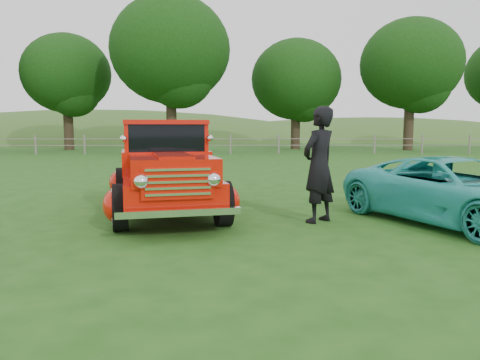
{
  "coord_description": "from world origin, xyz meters",
  "views": [
    {
      "loc": [
        0.06,
        -7.05,
        1.64
      ],
      "look_at": [
        0.21,
        1.2,
        0.71
      ],
      "focal_mm": 35.0,
      "sensor_mm": 36.0,
      "label": 1
    }
  ],
  "objects_px": {
    "tree_near_west": "(170,50)",
    "tree_near_east": "(296,80)",
    "tree_mid_west": "(66,74)",
    "teal_sedan": "(456,191)",
    "red_pickup": "(165,172)",
    "tree_mid_east": "(411,64)",
    "man": "(319,165)"
  },
  "relations": [
    {
      "from": "tree_near_west",
      "to": "tree_near_east",
      "type": "relative_size",
      "value": 1.25
    },
    {
      "from": "tree_mid_west",
      "to": "teal_sedan",
      "type": "height_order",
      "value": "tree_mid_west"
    },
    {
      "from": "red_pickup",
      "to": "tree_mid_east",
      "type": "bearing_deg",
      "value": 47.76
    },
    {
      "from": "red_pickup",
      "to": "man",
      "type": "bearing_deg",
      "value": -32.39
    },
    {
      "from": "tree_near_west",
      "to": "tree_near_east",
      "type": "bearing_deg",
      "value": 23.96
    },
    {
      "from": "tree_mid_east",
      "to": "man",
      "type": "xyz_separation_m",
      "value": [
        -11.43,
        -26.05,
        -5.17
      ]
    },
    {
      "from": "red_pickup",
      "to": "teal_sedan",
      "type": "bearing_deg",
      "value": -26.14
    },
    {
      "from": "tree_mid_east",
      "to": "teal_sedan",
      "type": "bearing_deg",
      "value": -109.15
    },
    {
      "from": "tree_near_east",
      "to": "tree_near_west",
      "type": "bearing_deg",
      "value": -156.04
    },
    {
      "from": "tree_near_east",
      "to": "red_pickup",
      "type": "xyz_separation_m",
      "value": [
        -6.22,
        -27.04,
        -4.45
      ]
    },
    {
      "from": "tree_mid_west",
      "to": "tree_near_west",
      "type": "bearing_deg",
      "value": -20.56
    },
    {
      "from": "tree_near_east",
      "to": "teal_sedan",
      "type": "xyz_separation_m",
      "value": [
        -1.12,
        -28.27,
        -4.68
      ]
    },
    {
      "from": "tree_near_east",
      "to": "man",
      "type": "relative_size",
      "value": 4.16
    },
    {
      "from": "tree_near_west",
      "to": "tree_near_east",
      "type": "distance_m",
      "value": 9.97
    },
    {
      "from": "teal_sedan",
      "to": "man",
      "type": "xyz_separation_m",
      "value": [
        -2.31,
        0.22,
        0.43
      ]
    },
    {
      "from": "tree_mid_west",
      "to": "man",
      "type": "bearing_deg",
      "value": -63.35
    },
    {
      "from": "tree_mid_east",
      "to": "red_pickup",
      "type": "distance_m",
      "value": 29.3
    },
    {
      "from": "red_pickup",
      "to": "tree_near_west",
      "type": "bearing_deg",
      "value": 84.22
    },
    {
      "from": "red_pickup",
      "to": "teal_sedan",
      "type": "xyz_separation_m",
      "value": [
        5.1,
        -1.22,
        -0.23
      ]
    },
    {
      "from": "tree_mid_west",
      "to": "red_pickup",
      "type": "xyz_separation_m",
      "value": [
        10.78,
        -26.04,
        -4.75
      ]
    },
    {
      "from": "teal_sedan",
      "to": "man",
      "type": "distance_m",
      "value": 2.36
    },
    {
      "from": "tree_mid_west",
      "to": "red_pickup",
      "type": "relative_size",
      "value": 1.61
    },
    {
      "from": "red_pickup",
      "to": "teal_sedan",
      "type": "height_order",
      "value": "red_pickup"
    },
    {
      "from": "teal_sedan",
      "to": "tree_near_east",
      "type": "bearing_deg",
      "value": 63.53
    },
    {
      "from": "tree_near_east",
      "to": "tree_mid_east",
      "type": "distance_m",
      "value": 8.3
    },
    {
      "from": "tree_near_east",
      "to": "teal_sedan",
      "type": "bearing_deg",
      "value": -92.27
    },
    {
      "from": "man",
      "to": "tree_near_east",
      "type": "bearing_deg",
      "value": -140.06
    },
    {
      "from": "tree_mid_east",
      "to": "man",
      "type": "height_order",
      "value": "tree_mid_east"
    },
    {
      "from": "tree_near_west",
      "to": "red_pickup",
      "type": "distance_m",
      "value": 23.97
    },
    {
      "from": "tree_near_east",
      "to": "man",
      "type": "distance_m",
      "value": 28.57
    },
    {
      "from": "tree_near_west",
      "to": "tree_mid_east",
      "type": "distance_m",
      "value": 17.13
    },
    {
      "from": "tree_mid_west",
      "to": "tree_near_east",
      "type": "bearing_deg",
      "value": 3.37
    }
  ]
}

